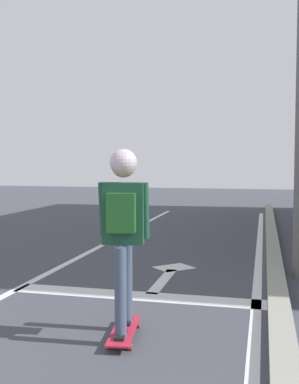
# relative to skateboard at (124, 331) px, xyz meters

# --- Properties ---
(lane_line_center) EXTENTS (0.12, 20.00, 0.01)m
(lane_line_center) POSITION_rel_skateboard_xyz_m (-1.87, 1.45, -0.07)
(lane_line_center) COLOR silver
(lane_line_center) RESTS_ON ground
(lane_line_curbside) EXTENTS (0.12, 20.00, 0.01)m
(lane_line_curbside) POSITION_rel_skateboard_xyz_m (1.22, 1.45, -0.07)
(lane_line_curbside) COLOR silver
(lane_line_curbside) RESTS_ON ground
(stop_bar) EXTENTS (3.24, 0.40, 0.01)m
(stop_bar) POSITION_rel_skateboard_xyz_m (-0.25, 1.38, -0.07)
(stop_bar) COLOR silver
(stop_bar) RESTS_ON ground
(lane_arrow_stem) EXTENTS (0.16, 1.40, 0.01)m
(lane_arrow_stem) POSITION_rel_skateboard_xyz_m (-0.09, 2.20, -0.07)
(lane_arrow_stem) COLOR silver
(lane_arrow_stem) RESTS_ON ground
(lane_arrow_head) EXTENTS (0.71, 0.71, 0.01)m
(lane_arrow_head) POSITION_rel_skateboard_xyz_m (-0.09, 3.05, -0.07)
(lane_arrow_head) COLOR silver
(lane_arrow_head) RESTS_ON ground
(curb_strip) EXTENTS (0.24, 24.00, 0.14)m
(curb_strip) POSITION_rel_skateboard_xyz_m (1.47, 1.45, -0.00)
(curb_strip) COLOR gray
(curb_strip) RESTS_ON ground
(skateboard) EXTENTS (0.33, 0.87, 0.08)m
(skateboard) POSITION_rel_skateboard_xyz_m (0.00, 0.00, 0.00)
(skateboard) COLOR #B72136
(skateboard) RESTS_ON ground
(skater) EXTENTS (0.47, 0.64, 1.72)m
(skater) POSITION_rel_skateboard_xyz_m (0.00, -0.02, 1.12)
(skater) COLOR #435069
(skater) RESTS_ON skateboard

